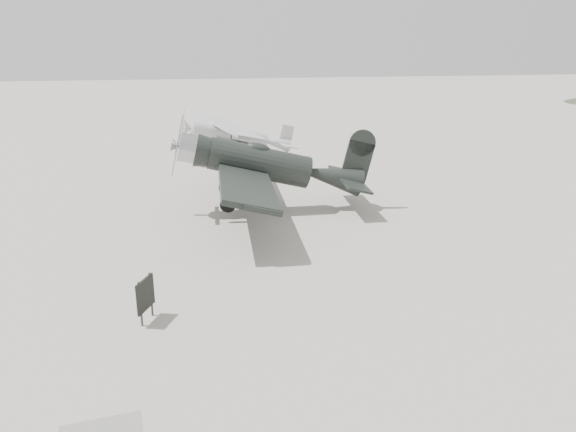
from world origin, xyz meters
The scene contains 4 objects.
ground centered at (0.00, 0.00, 0.00)m, with size 160.00×160.00×0.00m, color #A29C90.
lowwing_monoplane centered at (-0.14, 7.24, 2.02)m, with size 8.47×11.76×3.82m.
highwing_monoplane centered at (-0.98, 17.31, 1.74)m, with size 7.04×9.84×2.78m.
sign_board centered at (-4.61, -2.00, 0.76)m, with size 0.40×0.83×1.27m.
Camera 1 is at (-2.94, -15.96, 7.44)m, focal length 35.00 mm.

